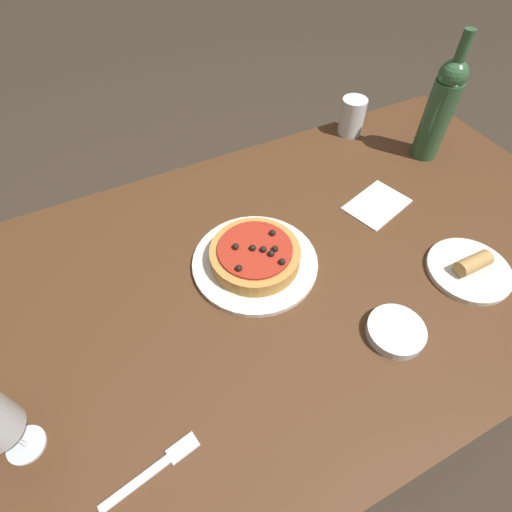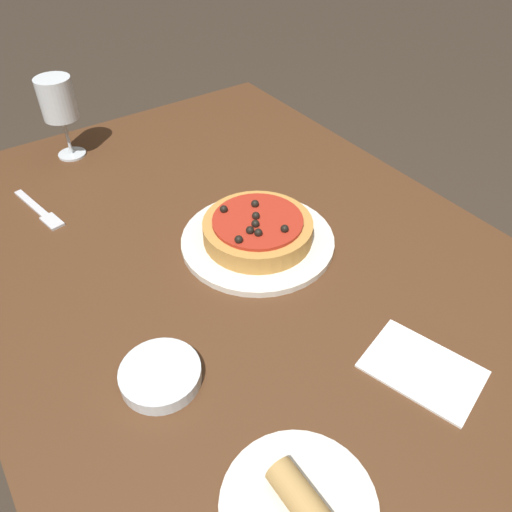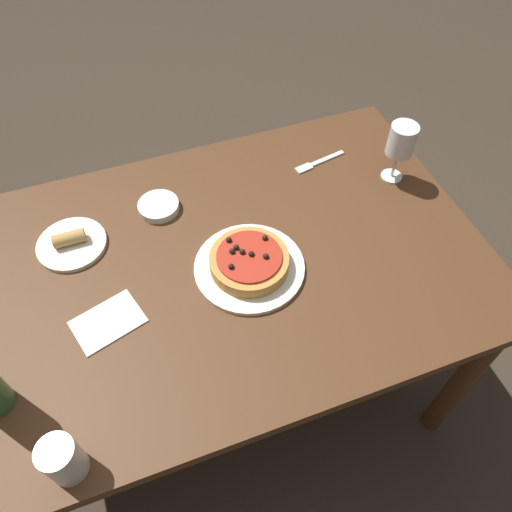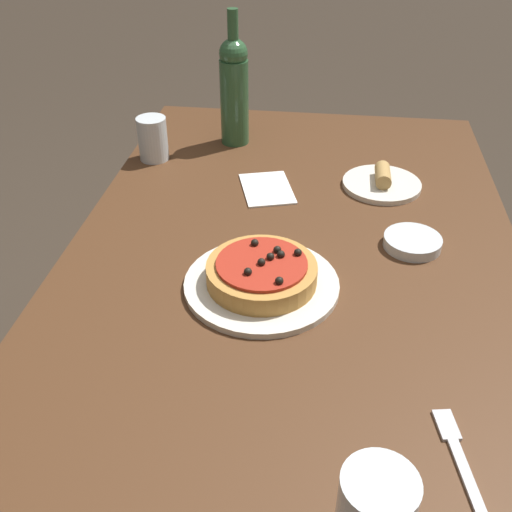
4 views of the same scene
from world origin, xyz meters
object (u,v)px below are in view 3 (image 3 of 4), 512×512
(dining_table, at_px, (205,287))
(wine_glass, at_px, (401,141))
(pizza, at_px, (249,261))
(side_bowl, at_px, (159,206))
(water_cup, at_px, (63,460))
(side_plate, at_px, (71,243))
(dinner_plate, at_px, (249,267))
(fork, at_px, (317,163))

(dining_table, bearing_deg, wine_glass, -168.66)
(pizza, bearing_deg, side_bowl, -59.25)
(water_cup, bearing_deg, side_plate, -97.75)
(dining_table, xyz_separation_m, water_cup, (0.37, 0.37, 0.14))
(dinner_plate, height_order, pizza, pizza)
(wine_glass, relative_size, water_cup, 1.68)
(dining_table, height_order, wine_glass, wine_glass)
(dinner_plate, distance_m, wine_glass, 0.53)
(wine_glass, height_order, water_cup, wine_glass)
(dinner_plate, bearing_deg, wine_glass, -161.23)
(pizza, height_order, wine_glass, wine_glass)
(pizza, height_order, side_bowl, pizza)
(dining_table, height_order, water_cup, water_cup)
(wine_glass, xyz_separation_m, water_cup, (0.96, 0.49, -0.08))
(water_cup, xyz_separation_m, fork, (-0.79, -0.61, -0.05))
(wine_glass, xyz_separation_m, side_bowl, (0.65, -0.11, -0.12))
(dining_table, distance_m, side_plate, 0.35)
(fork, bearing_deg, dining_table, 19.46)
(dining_table, bearing_deg, pizza, 156.80)
(dining_table, height_order, side_bowl, side_bowl)
(side_plate, bearing_deg, dining_table, 148.61)
(side_bowl, distance_m, fork, 0.48)
(dining_table, xyz_separation_m, side_plate, (0.29, -0.18, 0.10))
(dining_table, height_order, fork, fork)
(dinner_plate, bearing_deg, water_cup, 34.21)
(dining_table, relative_size, fork, 8.58)
(wine_glass, relative_size, fork, 1.06)
(dinner_plate, bearing_deg, side_plate, -29.31)
(dinner_plate, xyz_separation_m, pizza, (0.00, -0.00, 0.03))
(side_bowl, bearing_deg, side_plate, 11.39)
(dining_table, xyz_separation_m, pizza, (-0.11, 0.05, 0.12))
(dinner_plate, bearing_deg, side_bowl, -59.25)
(wine_glass, relative_size, side_plate, 1.00)
(dinner_plate, distance_m, water_cup, 0.57)
(water_cup, bearing_deg, wine_glass, -153.12)
(side_bowl, distance_m, side_plate, 0.24)
(fork, relative_size, side_plate, 0.94)
(wine_glass, bearing_deg, side_plate, -3.70)
(pizza, distance_m, side_bowl, 0.32)
(wine_glass, bearing_deg, dinner_plate, 18.77)
(pizza, xyz_separation_m, fork, (-0.31, -0.29, -0.03))
(pizza, bearing_deg, dining_table, -23.20)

